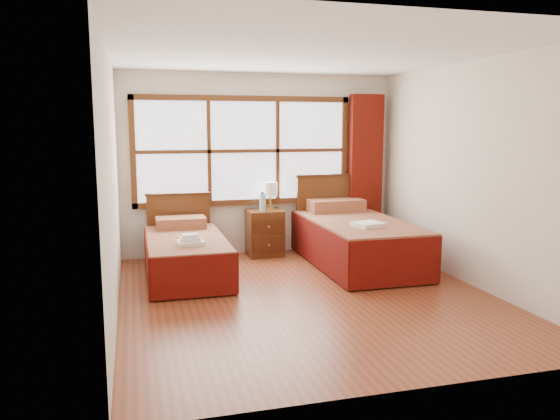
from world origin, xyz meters
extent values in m
plane|color=brown|center=(0.00, 0.00, 0.00)|extent=(4.50, 4.50, 0.00)
plane|color=white|center=(0.00, 0.00, 2.60)|extent=(4.50, 4.50, 0.00)
plane|color=silver|center=(0.00, 2.25, 1.30)|extent=(4.00, 0.00, 4.00)
plane|color=silver|center=(-2.00, 0.00, 1.30)|extent=(0.00, 4.50, 4.50)
plane|color=silver|center=(2.00, 0.00, 1.30)|extent=(0.00, 4.50, 4.50)
cube|color=white|center=(-0.25, 2.22, 1.50)|extent=(3.00, 0.02, 1.40)
cube|color=#552C12|center=(-0.25, 2.20, 0.76)|extent=(3.16, 0.06, 0.08)
cube|color=#552C12|center=(-0.25, 2.20, 2.24)|extent=(3.16, 0.06, 0.08)
cube|color=#552C12|center=(-1.79, 2.20, 1.50)|extent=(0.08, 0.06, 1.56)
cube|color=#552C12|center=(1.29, 2.20, 1.50)|extent=(0.08, 0.06, 1.56)
cube|color=#552C12|center=(-0.75, 2.20, 1.50)|extent=(0.05, 0.05, 1.40)
cube|color=#552C12|center=(0.25, 2.20, 1.50)|extent=(0.05, 0.05, 1.40)
cube|color=#552C12|center=(-0.25, 2.20, 1.50)|extent=(3.00, 0.05, 0.05)
cube|color=#66130A|center=(1.60, 2.11, 1.17)|extent=(0.50, 0.16, 2.30)
cube|color=#411F0D|center=(-1.20, 1.13, 0.14)|extent=(0.83, 1.67, 0.27)
cube|color=maroon|center=(-1.20, 1.13, 0.39)|extent=(0.93, 1.85, 0.23)
cube|color=#64100A|center=(-1.67, 1.13, 0.25)|extent=(0.03, 1.85, 0.46)
cube|color=#64100A|center=(-0.74, 1.13, 0.25)|extent=(0.03, 1.85, 0.46)
cube|color=#64100A|center=(-1.20, 0.21, 0.25)|extent=(0.93, 0.03, 0.46)
cube|color=maroon|center=(-1.20, 1.80, 0.57)|extent=(0.65, 0.38, 0.14)
cube|color=#552C12|center=(-1.20, 2.14, 0.45)|extent=(0.87, 0.06, 0.91)
cube|color=#411F0D|center=(-1.20, 2.14, 0.92)|extent=(0.91, 0.08, 0.04)
cube|color=#411F0D|center=(1.06, 1.13, 0.17)|extent=(1.02, 2.05, 0.33)
cube|color=maroon|center=(1.06, 1.13, 0.47)|extent=(1.14, 2.27, 0.28)
cube|color=#64100A|center=(0.49, 1.13, 0.30)|extent=(0.03, 2.27, 0.57)
cube|color=#64100A|center=(1.63, 1.13, 0.30)|extent=(0.03, 2.27, 0.57)
cube|color=#64100A|center=(1.06, 0.00, 0.30)|extent=(1.14, 0.03, 0.57)
cube|color=maroon|center=(1.06, 1.95, 0.70)|extent=(0.80, 0.47, 0.18)
cube|color=#552C12|center=(1.06, 2.14, 0.56)|extent=(1.07, 0.06, 1.11)
cube|color=#411F0D|center=(1.06, 2.14, 1.12)|extent=(1.11, 0.08, 0.04)
cube|color=#552C12|center=(0.00, 2.00, 0.33)|extent=(0.50, 0.44, 0.66)
cube|color=#411F0D|center=(0.00, 1.77, 0.20)|extent=(0.44, 0.02, 0.20)
cube|color=#411F0D|center=(0.00, 1.77, 0.46)|extent=(0.44, 0.02, 0.20)
sphere|color=olive|center=(0.00, 1.75, 0.20)|extent=(0.03, 0.03, 0.03)
sphere|color=olive|center=(0.00, 1.75, 0.46)|extent=(0.03, 0.03, 0.03)
cube|color=white|center=(-1.19, 0.71, 0.52)|extent=(0.30, 0.26, 0.05)
cube|color=white|center=(-1.19, 0.71, 0.56)|extent=(0.22, 0.19, 0.04)
cube|color=white|center=(-1.19, 0.71, 0.60)|extent=(0.19, 0.16, 0.04)
cube|color=white|center=(1.01, 0.66, 0.64)|extent=(0.42, 0.39, 0.05)
cylinder|color=gold|center=(0.11, 2.10, 0.67)|extent=(0.12, 0.12, 0.02)
cylinder|color=gold|center=(0.11, 2.10, 0.77)|extent=(0.03, 0.03, 0.17)
cylinder|color=silver|center=(0.11, 2.10, 0.95)|extent=(0.20, 0.20, 0.20)
cylinder|color=#A8C5D8|center=(-0.05, 1.94, 0.78)|extent=(0.07, 0.07, 0.24)
cylinder|color=blue|center=(-0.05, 1.94, 0.92)|extent=(0.04, 0.04, 0.03)
cylinder|color=#A8C5D8|center=(-0.03, 1.95, 0.78)|extent=(0.07, 0.07, 0.23)
cylinder|color=blue|center=(-0.03, 1.95, 0.91)|extent=(0.03, 0.03, 0.03)
camera|label=1|loc=(-1.80, -5.51, 1.85)|focal=35.00mm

